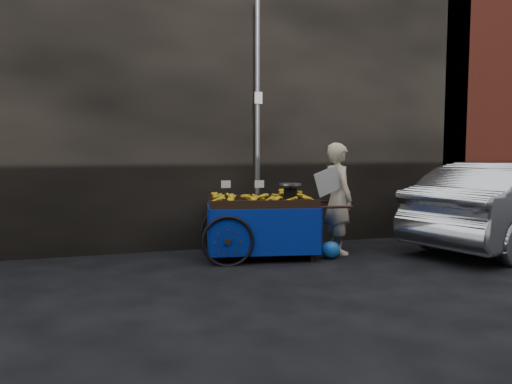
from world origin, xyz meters
name	(u,v)px	position (x,y,z in m)	size (l,w,h in m)	color
ground	(265,269)	(0.00, 0.00, 0.00)	(80.00, 80.00, 0.00)	black
building_wall	(241,100)	(0.39, 2.60, 2.50)	(13.50, 2.00, 5.00)	black
street_pole	(257,123)	(0.30, 1.30, 2.01)	(0.12, 0.10, 4.00)	slate
banana_cart	(258,209)	(0.15, 0.77, 0.73)	(2.31, 1.35, 1.18)	black
vendor	(338,198)	(1.40, 0.67, 0.85)	(0.74, 0.65, 1.70)	beige
plastic_bag	(331,250)	(1.14, 0.35, 0.13)	(0.28, 0.22, 0.25)	blue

